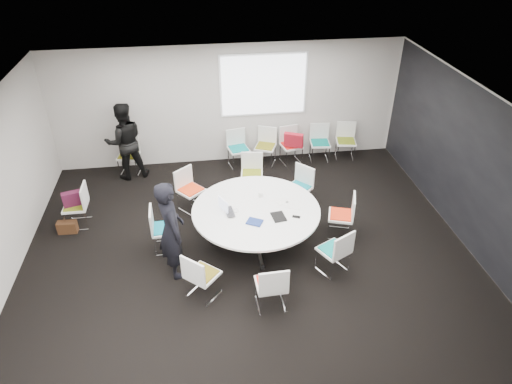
{
  "coord_description": "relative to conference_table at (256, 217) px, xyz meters",
  "views": [
    {
      "loc": [
        -0.74,
        -6.35,
        5.45
      ],
      "look_at": [
        0.2,
        0.4,
        1.0
      ],
      "focal_mm": 32.0,
      "sensor_mm": 36.0,
      "label": 1
    }
  ],
  "objects": [
    {
      "name": "room_shell",
      "position": [
        -0.09,
        -0.25,
        0.85
      ],
      "size": [
        8.08,
        7.08,
        2.88
      ],
      "color": "black",
      "rests_on": "ground"
    },
    {
      "name": "conference_table",
      "position": [
        0.0,
        0.0,
        0.0
      ],
      "size": [
        2.3,
        2.3,
        0.73
      ],
      "color": "silver",
      "rests_on": "ground"
    },
    {
      "name": "projection_screen",
      "position": [
        0.62,
        3.21,
        1.3
      ],
      "size": [
        1.9,
        0.03,
        1.35
      ],
      "primitive_type": "cube",
      "color": "white",
      "rests_on": "room_shell"
    },
    {
      "name": "chair_ring_a",
      "position": [
        1.6,
        -0.02,
        -0.27
      ],
      "size": [
        0.57,
        0.58,
        0.88
      ],
      "rotation": [
        0.0,
        0.0,
        1.25
      ],
      "color": "silver",
      "rests_on": "ground"
    },
    {
      "name": "chair_ring_b",
      "position": [
        1.02,
        1.02,
        -0.27
      ],
      "size": [
        0.64,
        0.64,
        0.88
      ],
      "rotation": [
        0.0,
        0.0,
        2.31
      ],
      "color": "silver",
      "rests_on": "ground"
    },
    {
      "name": "chair_ring_c",
      "position": [
        0.15,
        1.68,
        -0.27
      ],
      "size": [
        0.52,
        0.51,
        0.88
      ],
      "rotation": [
        0.0,
        0.0,
        2.99
      ],
      "color": "silver",
      "rests_on": "ground"
    },
    {
      "name": "chair_ring_d",
      "position": [
        -1.16,
        1.24,
        -0.27
      ],
      "size": [
        0.64,
        0.64,
        0.88
      ],
      "rotation": [
        0.0,
        0.0,
        3.85
      ],
      "color": "silver",
      "rests_on": "ground"
    },
    {
      "name": "chair_ring_e",
      "position": [
        -1.66,
        0.02,
        -0.27
      ],
      "size": [
        0.46,
        0.47,
        0.88
      ],
      "rotation": [
        0.0,
        0.0,
        4.74
      ],
      "color": "silver",
      "rests_on": "ground"
    },
    {
      "name": "chair_ring_f",
      "position": [
        -1.03,
        -1.26,
        -0.27
      ],
      "size": [
        0.64,
        0.64,
        0.88
      ],
      "rotation": [
        0.0,
        0.0,
        5.56
      ],
      "color": "silver",
      "rests_on": "ground"
    },
    {
      "name": "chair_ring_g",
      "position": [
        0.01,
        -1.62,
        -0.27
      ],
      "size": [
        0.47,
        0.46,
        0.88
      ],
      "rotation": [
        0.0,
        0.0,
        6.32
      ],
      "color": "silver",
      "rests_on": "ground"
    },
    {
      "name": "chair_ring_h",
      "position": [
        1.19,
        -0.97,
        -0.27
      ],
      "size": [
        0.62,
        0.61,
        0.88
      ],
      "rotation": [
        0.0,
        0.0,
        6.77
      ],
      "color": "silver",
      "rests_on": "ground"
    },
    {
      "name": "chair_back_a",
      "position": [
        -0.02,
        2.88,
        -0.27
      ],
      "size": [
        0.54,
        0.53,
        0.88
      ],
      "rotation": [
        0.0,
        0.0,
        3.35
      ],
      "color": "silver",
      "rests_on": "ground"
    },
    {
      "name": "chair_back_b",
      "position": [
        0.63,
        2.91,
        -0.27
      ],
      "size": [
        0.6,
        0.59,
        0.88
      ],
      "rotation": [
        0.0,
        0.0,
        2.75
      ],
      "color": "silver",
      "rests_on": "ground"
    },
    {
      "name": "chair_back_c",
      "position": [
        1.25,
        2.89,
        -0.27
      ],
      "size": [
        0.54,
        0.54,
        0.88
      ],
      "rotation": [
        0.0,
        0.0,
        3.35
      ],
      "color": "silver",
      "rests_on": "ground"
    },
    {
      "name": "chair_back_d",
      "position": [
        1.96,
        2.91,
        -0.27
      ],
      "size": [
        0.51,
        0.5,
        0.88
      ],
      "rotation": [
        0.0,
        0.0,
        3.03
      ],
      "color": "silver",
      "rests_on": "ground"
    },
    {
      "name": "chair_back_e",
      "position": [
        2.61,
        2.91,
        -0.27
      ],
      "size": [
        0.53,
        0.52,
        0.88
      ],
      "rotation": [
        0.0,
        0.0,
        2.96
      ],
      "color": "silver",
      "rests_on": "ground"
    },
    {
      "name": "chair_spare_left",
      "position": [
        -3.35,
        0.98,
        -0.27
      ],
      "size": [
        0.45,
        0.46,
        0.88
      ],
      "rotation": [
        0.0,
        0.0,
        1.57
      ],
      "color": "silver",
      "rests_on": "ground"
    },
    {
      "name": "chair_person_back",
      "position": [
        -2.54,
        2.91,
        -0.27
      ],
      "size": [
        0.53,
        0.52,
        0.88
      ],
      "rotation": [
        0.0,
        0.0,
        2.96
      ],
      "color": "silver",
      "rests_on": "ground"
    },
    {
      "name": "person_main",
      "position": [
        -1.48,
        -0.61,
        0.34
      ],
      "size": [
        0.59,
        0.74,
        1.79
      ],
      "primitive_type": "imported",
      "rotation": [
        0.0,
        0.0,
        1.85
      ],
      "color": "black",
      "rests_on": "ground"
    },
    {
      "name": "person_back",
      "position": [
        -2.55,
        2.75,
        0.34
      ],
      "size": [
        1.01,
        0.87,
        1.78
      ],
      "primitive_type": "imported",
      "rotation": [
        0.0,
        0.0,
        3.39
      ],
      "color": "black",
      "rests_on": "ground"
    },
    {
      "name": "laptop",
      "position": [
        -0.43,
        -0.04,
        0.19
      ],
      "size": [
        0.26,
        0.37,
        0.03
      ],
      "primitive_type": "imported",
      "rotation": [
        0.0,
        0.0,
        1.69
      ],
      "color": "#333338",
      "rests_on": "conference_table"
    },
    {
      "name": "laptop_lid",
      "position": [
        -0.58,
        0.03,
        0.31
      ],
      "size": [
        0.15,
        0.27,
        0.22
      ],
      "primitive_type": "cube",
      "rotation": [
        0.0,
        0.0,
        2.05
      ],
      "color": "silver",
      "rests_on": "conference_table"
    },
    {
      "name": "notebook_black",
      "position": [
        0.36,
        -0.3,
        0.19
      ],
      "size": [
        0.26,
        0.33,
        0.02
      ],
      "primitive_type": "cube",
      "rotation": [
        0.0,
        0.0,
        0.13
      ],
      "color": "black",
      "rests_on": "conference_table"
    },
    {
      "name": "tablet_folio",
      "position": [
        -0.08,
        -0.39,
        0.19
      ],
      "size": [
        0.32,
        0.3,
        0.03
      ],
      "primitive_type": "cube",
      "rotation": [
        0.0,
        0.0,
        -0.49
      ],
      "color": "navy",
      "rests_on": "conference_table"
    },
    {
      "name": "papers_right",
      "position": [
        0.53,
        0.21,
        0.18
      ],
      "size": [
        0.36,
        0.32,
        0.0
      ],
      "primitive_type": "cube",
      "rotation": [
        0.0,
        0.0,
        0.43
      ],
      "color": "white",
      "rests_on": "conference_table"
    },
    {
      "name": "papers_front",
      "position": [
        0.69,
        0.01,
        0.18
      ],
      "size": [
        0.36,
        0.31,
        0.0
      ],
      "primitive_type": "cube",
      "rotation": [
        0.0,
        0.0,
        -0.38
      ],
      "color": "silver",
      "rests_on": "conference_table"
    },
    {
      "name": "cup",
      "position": [
        0.14,
        0.39,
        0.23
      ],
      "size": [
        0.08,
        0.08,
        0.09
      ],
      "primitive_type": "cylinder",
      "color": "white",
      "rests_on": "conference_table"
    },
    {
      "name": "phone",
      "position": [
        0.66,
        -0.33,
        0.19
      ],
      "size": [
        0.16,
        0.12,
        0.01
      ],
      "primitive_type": "cube",
      "rotation": [
        0.0,
        0.0,
        -0.41
      ],
      "color": "black",
      "rests_on": "conference_table"
    },
    {
      "name": "maroon_bag",
      "position": [
        -3.36,
        0.98,
        0.07
      ],
      "size": [
        0.42,
        0.25,
        0.28
      ],
      "primitive_type": "cube",
      "rotation": [
        0.0,
        0.0,
        0.28
      ],
      "color": "#4A132D",
      "rests_on": "chair_spare_left"
    },
    {
      "name": "brown_bag",
      "position": [
        -3.54,
        0.76,
        -0.43
      ],
      "size": [
        0.37,
        0.18,
        0.24
      ],
      "primitive_type": "cube",
      "rotation": [
        0.0,
        0.0,
        -0.05
      ],
      "color": "#422715",
      "rests_on": "ground"
    },
    {
      "name": "red_jacket",
      "position": [
        1.25,
        2.66,
        0.15
      ],
      "size": [
        0.47,
        0.33,
        0.36
      ],
      "primitive_type": "cube",
      "rotation": [
        0.17,
        0.0,
        -0.43
      ],
      "color": "#A81424",
      "rests_on": "chair_back_c"
    }
  ]
}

